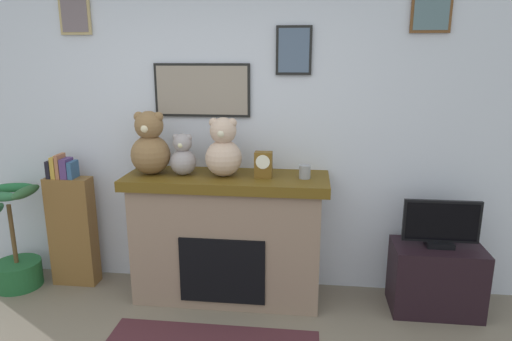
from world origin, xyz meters
name	(u,v)px	position (x,y,z in m)	size (l,w,h in m)	color
back_wall	(213,134)	(0.00, 2.00, 1.31)	(5.20, 0.15, 2.60)	silver
fireplace	(228,236)	(0.18, 1.68, 0.52)	(1.60, 0.58, 1.04)	#886F5E
bookshelf	(72,227)	(-1.20, 1.74, 0.52)	(0.38, 0.16, 1.16)	brown
potted_plant	(16,255)	(-1.66, 1.61, 0.29)	(0.46, 0.48, 0.90)	#1E592D
tv_stand	(435,278)	(1.82, 1.64, 0.27)	(0.67, 0.40, 0.54)	black
television	(441,225)	(1.82, 1.64, 0.71)	(0.57, 0.14, 0.37)	black
candle_jar	(305,172)	(0.79, 1.66, 1.09)	(0.09, 0.09, 0.10)	gray
mantel_clock	(263,165)	(0.47, 1.66, 1.14)	(0.13, 0.10, 0.20)	brown
teddy_bear_tan	(150,146)	(-0.43, 1.66, 1.26)	(0.31, 0.31, 0.50)	brown
teddy_bear_brown	(183,156)	(-0.17, 1.66, 1.18)	(0.20, 0.20, 0.33)	#998F95
teddy_bear_cream	(223,150)	(0.16, 1.66, 1.24)	(0.29, 0.29, 0.46)	#C8A894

